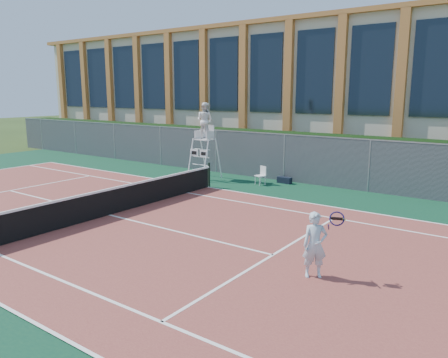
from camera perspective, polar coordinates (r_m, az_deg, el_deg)
The scene contains 12 objects.
ground at distance 15.46m, azimuth -14.79°, elevation -4.66°, with size 120.00×120.00×0.00m, color #233814.
apron at distance 16.09m, azimuth -12.04°, elevation -3.90°, with size 36.00×20.00×0.01m, color #0C3624.
tennis_court at distance 15.46m, azimuth -14.79°, elevation -4.59°, with size 23.77×10.97×0.02m, color brown.
tennis_net at distance 15.33m, azimuth -14.89°, elevation -2.73°, with size 0.10×11.30×1.10m.
fence at distance 21.76m, azimuth 3.19°, elevation 3.21°, with size 40.00×0.06×2.20m, color #595E60, non-canonical shape.
hedge at distance 22.77m, azimuth 4.83°, elevation 3.54°, with size 40.00×1.40×2.20m, color black.
building at distance 29.67m, azimuth 13.01°, elevation 10.99°, with size 45.00×10.60×8.22m.
umpire_chair at distance 20.95m, azimuth -2.52°, elevation 7.35°, with size 1.04×1.60×3.72m.
plastic_chair at distance 19.89m, azimuth 4.94°, elevation 0.68°, with size 0.50×0.50×0.84m.
sports_bag_near at distance 20.37m, azimuth 7.90°, elevation -0.14°, with size 0.67×0.27×0.29m, color black.
sports_bag_far at distance 20.60m, azimuth 7.61°, elevation -0.10°, with size 0.54×0.23×0.22m, color black.
tennis_player at distance 10.10m, azimuth 11.82°, elevation -8.38°, with size 0.92×0.73×1.54m.
Camera 1 is at (11.59, -9.36, 4.14)m, focal length 35.00 mm.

